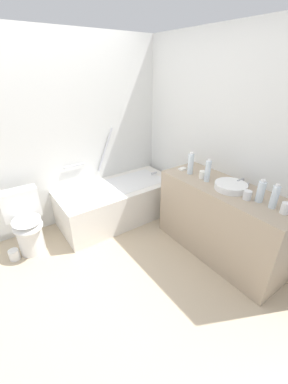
% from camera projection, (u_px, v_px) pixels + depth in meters
% --- Properties ---
extents(ground_plane, '(4.12, 4.12, 0.00)m').
position_uv_depth(ground_plane, '(104.00, 278.00, 2.49)').
color(ground_plane, '#C1AD8E').
extents(wall_back_tiled, '(3.52, 0.10, 2.34)m').
position_uv_depth(wall_back_tiled, '(47.00, 139.00, 2.91)').
color(wall_back_tiled, silver).
rests_on(wall_back_tiled, ground_plane).
extents(wall_right_mirror, '(0.10, 2.95, 2.34)m').
position_uv_depth(wall_right_mirror, '(221.00, 143.00, 2.77)').
color(wall_right_mirror, silver).
rests_on(wall_right_mirror, ground_plane).
extents(bathtub, '(1.62, 0.74, 1.22)m').
position_uv_depth(bathtub, '(118.00, 201.00, 3.38)').
color(bathtub, white).
rests_on(bathtub, ground_plane).
extents(toilet, '(0.40, 0.51, 0.75)m').
position_uv_depth(toilet, '(27.00, 224.00, 2.73)').
color(toilet, white).
rests_on(toilet, ground_plane).
extents(vanity_counter, '(0.55, 1.48, 0.84)m').
position_uv_depth(vanity_counter, '(221.00, 221.00, 2.67)').
color(vanity_counter, tan).
rests_on(vanity_counter, ground_plane).
extents(sink_basin, '(0.32, 0.32, 0.07)m').
position_uv_depth(sink_basin, '(231.00, 186.00, 2.42)').
color(sink_basin, white).
rests_on(sink_basin, vanity_counter).
extents(sink_faucet, '(0.12, 0.15, 0.07)m').
position_uv_depth(sink_faucet, '(242.00, 182.00, 2.52)').
color(sink_faucet, '#A1A1A6').
rests_on(sink_faucet, vanity_counter).
extents(water_bottle_0, '(0.07, 0.07, 0.22)m').
position_uv_depth(water_bottle_0, '(261.00, 192.00, 2.17)').
color(water_bottle_0, silver).
rests_on(water_bottle_0, vanity_counter).
extents(water_bottle_1, '(0.07, 0.07, 0.26)m').
position_uv_depth(water_bottle_1, '(191.00, 164.00, 2.74)').
color(water_bottle_1, silver).
rests_on(water_bottle_1, vanity_counter).
extents(water_bottle_2, '(0.06, 0.06, 0.23)m').
position_uv_depth(water_bottle_2, '(275.00, 197.00, 2.06)').
color(water_bottle_2, silver).
rests_on(water_bottle_2, vanity_counter).
extents(water_bottle_3, '(0.06, 0.06, 0.25)m').
position_uv_depth(water_bottle_3, '(208.00, 171.00, 2.55)').
color(water_bottle_3, silver).
rests_on(water_bottle_3, vanity_counter).
extents(drinking_glass_0, '(0.08, 0.08, 0.09)m').
position_uv_depth(drinking_glass_0, '(247.00, 195.00, 2.23)').
color(drinking_glass_0, white).
rests_on(drinking_glass_0, vanity_counter).
extents(drinking_glass_1, '(0.07, 0.07, 0.10)m').
position_uv_depth(drinking_glass_1, '(285.00, 208.00, 2.01)').
color(drinking_glass_1, white).
rests_on(drinking_glass_1, vanity_counter).
extents(drinking_glass_2, '(0.07, 0.07, 0.09)m').
position_uv_depth(drinking_glass_2, '(202.00, 175.00, 2.65)').
color(drinking_glass_2, white).
rests_on(drinking_glass_2, vanity_counter).
extents(soap_dish, '(0.09, 0.06, 0.02)m').
position_uv_depth(soap_dish, '(183.00, 169.00, 2.89)').
color(soap_dish, white).
rests_on(soap_dish, vanity_counter).
extents(toilet_paper_roll, '(0.11, 0.11, 0.13)m').
position_uv_depth(toilet_paper_roll, '(14.00, 255.00, 2.70)').
color(toilet_paper_roll, white).
rests_on(toilet_paper_roll, ground_plane).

